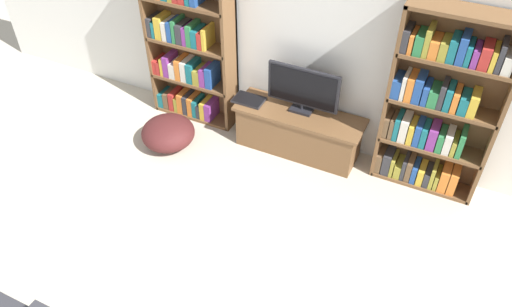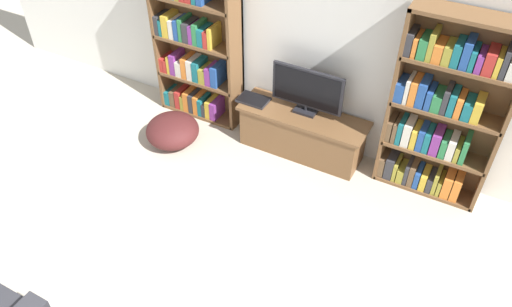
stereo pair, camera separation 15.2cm
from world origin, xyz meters
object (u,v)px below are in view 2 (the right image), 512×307
bookshelf_left (195,45)px  laptop (253,100)px  television (307,90)px  bookshelf_right (442,114)px  tv_stand (302,133)px  beanbag_ottoman (173,130)px

bookshelf_left → laptop: 0.92m
television → bookshelf_right: bearing=2.4°
bookshelf_right → television: 1.34m
laptop → tv_stand: bearing=2.4°
tv_stand → laptop: 0.65m
tv_stand → laptop: bearing=-177.6°
bookshelf_left → television: 1.43m
bookshelf_left → beanbag_ottoman: bookshelf_left is taller
bookshelf_left → television: bearing=-2.3°
beanbag_ottoman → bookshelf_left: bearing=95.9°
bookshelf_right → beanbag_ottoman: (-2.68, -0.67, -0.75)m
tv_stand → laptop: (-0.59, -0.02, 0.26)m
bookshelf_left → tv_stand: size_ratio=1.36×
bookshelf_right → television: (-1.34, -0.06, -0.13)m
bookshelf_left → tv_stand: (1.42, -0.11, -0.65)m
laptop → beanbag_ottoman: size_ratio=0.56×
tv_stand → bookshelf_left: bearing=175.5°
tv_stand → bookshelf_right: bearing=4.8°
laptop → bookshelf_right: bearing=4.0°
bookshelf_right → tv_stand: bearing=-175.2°
tv_stand → television: bearing=90.0°
bookshelf_left → television: size_ratio=2.44×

